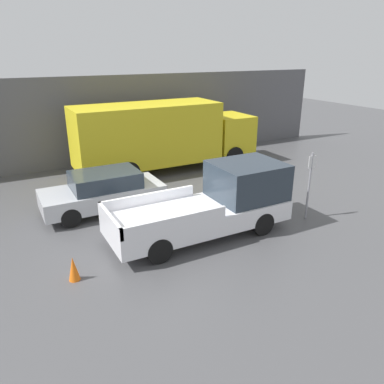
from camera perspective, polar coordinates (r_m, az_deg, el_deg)
The scene contains 7 objects.
ground_plane at distance 12.40m, azimuth -5.12°, elevation -5.62°, with size 60.00×60.00×0.00m, color #4C4C4F.
building_wall at distance 19.47m, azimuth -15.45°, elevation 10.26°, with size 28.00×0.15×4.36m.
pickup_truck at distance 11.88m, azimuth 3.74°, elevation -1.60°, with size 5.74×2.11×2.12m.
car at distance 13.83m, azimuth -13.34°, elevation 0.12°, with size 4.28×1.89×1.46m.
delivery_truck at distance 18.05m, azimuth -4.61°, elevation 8.73°, with size 8.88×2.50×3.21m.
parking_sign at distance 13.22m, azimuth 17.45°, elevation 1.41°, with size 0.30×0.07×2.35m.
traffic_cone at distance 10.11m, azimuth -17.61°, elevation -11.07°, with size 0.29×0.29×0.65m.
Camera 1 is at (-4.27, -10.26, 5.51)m, focal length 35.00 mm.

